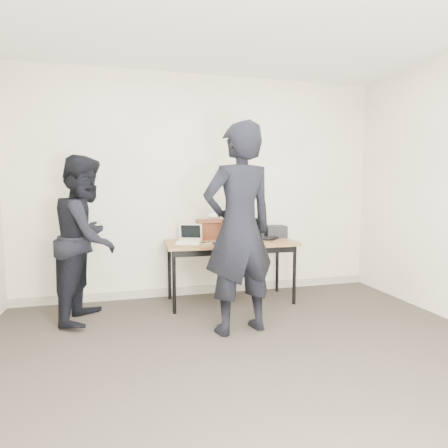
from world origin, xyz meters
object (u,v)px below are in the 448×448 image
object	(u,v)px
equipment_box	(275,232)
person_observer	(86,238)
laptop_right	(262,233)
desk	(231,246)
laptop_beige	(190,239)
laptop_center	(236,237)
leather_satchel	(211,229)
person_typist	(239,229)

from	to	relation	value
equipment_box	person_observer	size ratio (longest dim) A/B	0.15
laptop_right	desk	bearing A→B (deg)	160.44
laptop_beige	laptop_center	world-z (taller)	laptop_center
laptop_beige	laptop_right	distance (m)	0.95
leather_satchel	person_observer	xyz separation A→B (m)	(-1.39, -0.39, -0.01)
leather_satchel	equipment_box	world-z (taller)	leather_satchel
person_typist	desk	bearing A→B (deg)	-112.86
laptop_right	person_typist	distance (m)	1.23
laptop_center	person_typist	bearing A→B (deg)	-87.79
laptop_beige	leather_satchel	size ratio (longest dim) A/B	0.89
leather_satchel	person_typist	world-z (taller)	person_typist
leather_satchel	equipment_box	size ratio (longest dim) A/B	1.46
leather_satchel	person_typist	bearing A→B (deg)	-85.91
laptop_center	leather_satchel	distance (m)	0.37
leather_satchel	person_typist	xyz separation A→B (m)	(0.01, -1.11, 0.12)
desk	laptop_beige	distance (m)	0.50
laptop_center	equipment_box	bearing A→B (deg)	39.56
leather_satchel	laptop_center	bearing A→B (deg)	-47.34
person_typist	laptop_center	bearing A→B (deg)	-116.69
person_observer	laptop_center	bearing A→B (deg)	-73.31
desk	laptop_center	world-z (taller)	laptop_center
laptop_right	equipment_box	xyz separation A→B (m)	(0.18, 0.02, 0.02)
laptop_center	laptop_right	xyz separation A→B (m)	(0.40, 0.22, 0.00)
laptop_right	person_observer	size ratio (longest dim) A/B	0.29
laptop_right	equipment_box	world-z (taller)	laptop_right
laptop_right	person_observer	distance (m)	2.04
desk	equipment_box	world-z (taller)	equipment_box
person_observer	desk	bearing A→B (deg)	-71.30
laptop_right	person_typist	xyz separation A→B (m)	(-0.62, -1.05, 0.19)
desk	laptop_center	size ratio (longest dim) A/B	3.78
person_observer	leather_satchel	bearing A→B (deg)	-61.52
desk	person_observer	size ratio (longest dim) A/B	0.91
equipment_box	person_observer	distance (m)	2.22
desk	person_observer	xyz separation A→B (m)	(-1.57, -0.16, 0.17)
laptop_center	person_observer	xyz separation A→B (m)	(-1.61, -0.11, 0.06)
laptop_center	person_observer	size ratio (longest dim) A/B	0.24
desk	person_observer	distance (m)	1.58
laptop_beige	equipment_box	world-z (taller)	laptop_beige
person_observer	laptop_right	bearing A→B (deg)	-67.87
laptop_beige	leather_satchel	world-z (taller)	leather_satchel
desk	laptop_center	bearing A→B (deg)	-46.12
laptop_right	leather_satchel	distance (m)	0.64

